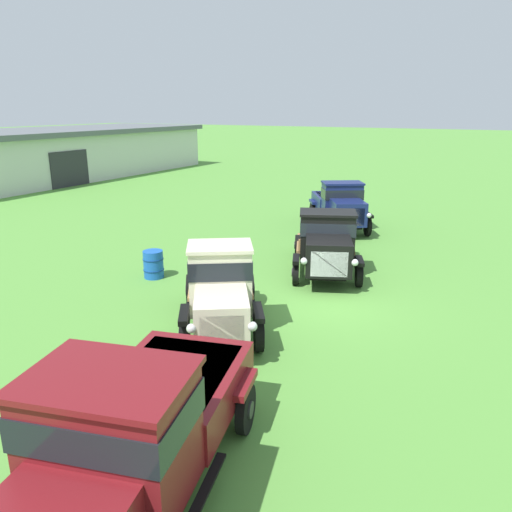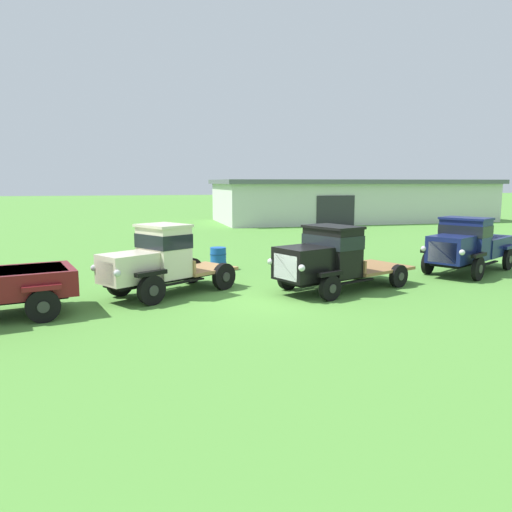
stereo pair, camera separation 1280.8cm
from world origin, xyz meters
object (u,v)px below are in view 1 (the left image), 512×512
object	(u,v)px
farm_shed	(63,152)
vintage_truck_second_in_line	(221,291)
oil_drum_beside_row	(153,264)
vintage_truck_foreground_near	(128,435)
vintage_truck_midrow_center	(327,244)
vintage_truck_far_side	(340,205)

from	to	relation	value
farm_shed	vintage_truck_second_in_line	bearing A→B (deg)	-125.63
oil_drum_beside_row	farm_shed	bearing A→B (deg)	53.68
vintage_truck_foreground_near	vintage_truck_midrow_center	xyz separation A→B (m)	(10.43, 1.06, -0.05)
farm_shed	vintage_truck_foreground_near	size ratio (longest dim) A/B	4.22
vintage_truck_midrow_center	oil_drum_beside_row	world-z (taller)	vintage_truck_midrow_center
vintage_truck_second_in_line	oil_drum_beside_row	world-z (taller)	vintage_truck_second_in_line
farm_shed	vintage_truck_second_in_line	xyz separation A→B (m)	(-18.62, -25.97, -0.72)
vintage_truck_midrow_center	vintage_truck_far_side	distance (m)	6.74
farm_shed	vintage_truck_far_side	distance (m)	25.81
farm_shed	oil_drum_beside_row	size ratio (longest dim) A/B	27.52
farm_shed	vintage_truck_midrow_center	size ratio (longest dim) A/B	4.57
vintage_truck_foreground_near	vintage_truck_midrow_center	bearing A→B (deg)	5.80
vintage_truck_foreground_near	oil_drum_beside_row	distance (m)	9.73
vintage_truck_foreground_near	oil_drum_beside_row	xyz separation A→B (m)	(7.71, 5.89, -0.68)
vintage_truck_second_in_line	vintage_truck_midrow_center	size ratio (longest dim) A/B	0.86
vintage_truck_foreground_near	oil_drum_beside_row	bearing A→B (deg)	37.41
vintage_truck_far_side	farm_shed	bearing A→B (deg)	74.64
vintage_truck_midrow_center	vintage_truck_far_side	world-z (taller)	vintage_truck_far_side
vintage_truck_foreground_near	vintage_truck_midrow_center	distance (m)	10.48
vintage_truck_far_side	vintage_truck_midrow_center	bearing A→B (deg)	-164.58
vintage_truck_midrow_center	vintage_truck_far_side	bearing A→B (deg)	15.42
vintage_truck_far_side	oil_drum_beside_row	world-z (taller)	vintage_truck_far_side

